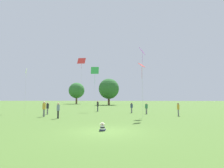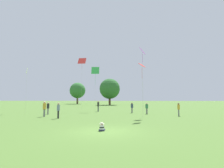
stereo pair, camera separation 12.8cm
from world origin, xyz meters
The scene contains 16 objects.
ground_plane centered at (0.00, 0.00, 0.00)m, with size 300.00×300.00×0.00m, color #4C702D.
seated_toddler centered at (-0.25, 0.20, 0.23)m, with size 0.39×0.49×0.56m.
person_standing_0 centered at (-9.35, 11.64, 1.01)m, with size 0.42×0.42×1.69m.
person_standing_1 centered at (2.32, 15.53, 0.92)m, with size 0.42×0.42×1.56m.
person_standing_2 centered at (4.37, 13.74, 0.92)m, with size 0.48×0.48×1.57m.
person_standing_3 centered at (8.05, 11.03, 0.99)m, with size 0.33×0.33×1.64m.
person_standing_4 centered at (-8.50, 8.79, 1.10)m, with size 0.43×0.43×1.84m.
person_standing_5 centered at (-3.30, 17.55, 1.08)m, with size 0.39×0.39×1.78m.
person_standing_6 centered at (-6.09, 7.11, 1.04)m, with size 0.37×0.37×1.73m.
kite_0 centered at (-14.32, 14.47, 6.43)m, with size 0.55×0.84×7.03m.
kite_1 centered at (3.42, 9.93, 6.16)m, with size 1.02×1.08×6.62m.
kite_2 centered at (-6.83, 20.02, 9.16)m, with size 1.48×0.87×9.90m.
kite_3 centered at (-4.00, 18.44, 7.06)m, with size 1.42×0.61×7.83m.
kite_4 centered at (3.40, 8.82, 7.65)m, with size 0.84×1.08×8.26m.
distant_tree_0 centered at (-4.25, 48.25, 5.55)m, with size 7.05×7.05×9.09m.
distant_tree_1 centered at (-18.45, 58.29, 5.48)m, with size 6.40×6.40×8.70m.
Camera 2 is at (1.43, -11.85, 2.20)m, focal length 28.00 mm.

